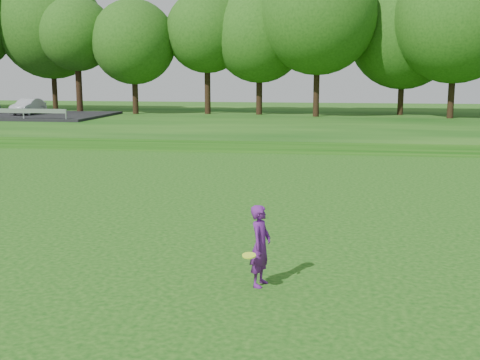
# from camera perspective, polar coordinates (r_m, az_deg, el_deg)

# --- Properties ---
(ground) EXTENTS (140.00, 140.00, 0.00)m
(ground) POSITION_cam_1_polar(r_m,az_deg,el_deg) (12.49, -16.71, -8.94)
(ground) COLOR #0F450D
(ground) RESTS_ON ground
(berm) EXTENTS (130.00, 30.00, 0.60)m
(berm) POSITION_cam_1_polar(r_m,az_deg,el_deg) (45.08, 2.01, 5.49)
(berm) COLOR #0F450D
(berm) RESTS_ON ground
(walking_path) EXTENTS (130.00, 1.60, 0.04)m
(walking_path) POSITION_cam_1_polar(r_m,az_deg,el_deg) (31.32, -0.98, 2.90)
(walking_path) COLOR gray
(walking_path) RESTS_ON ground
(treeline) EXTENTS (104.00, 7.00, 15.00)m
(treeline) POSITION_cam_1_polar(r_m,az_deg,el_deg) (49.07, 2.63, 14.99)
(treeline) COLOR #1B4810
(treeline) RESTS_ON berm
(woman) EXTENTS (0.52, 0.94, 1.56)m
(woman) POSITION_cam_1_polar(r_m,az_deg,el_deg) (11.39, 1.95, -6.25)
(woman) COLOR #611B7C
(woman) RESTS_ON ground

